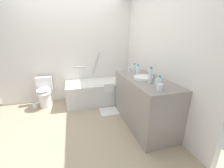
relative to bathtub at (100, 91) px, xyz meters
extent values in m
plane|color=tan|center=(-0.62, -0.90, -0.28)|extent=(4.04, 4.04, 0.00)
cube|color=silver|center=(-0.62, 0.43, 1.00)|extent=(3.44, 0.10, 2.57)
cube|color=silver|center=(0.95, -0.90, 1.00)|extent=(0.10, 2.95, 2.57)
cube|color=silver|center=(0.00, 0.00, -0.02)|extent=(1.66, 0.75, 0.52)
cube|color=white|center=(0.00, 0.00, 0.20)|extent=(1.36, 0.54, 0.09)
cylinder|color=#B4B4BA|center=(0.65, 0.00, 0.28)|extent=(0.09, 0.03, 0.03)
cylinder|color=#B4B4BA|center=(-0.03, 0.35, 0.66)|extent=(0.21, 0.03, 0.54)
cylinder|color=#B4B4BA|center=(-0.46, 0.35, 0.57)|extent=(0.32, 0.03, 0.03)
cube|color=white|center=(0.13, -0.36, 0.19)|extent=(0.22, 0.03, 0.20)
cylinder|color=white|center=(-1.31, 0.04, -0.10)|extent=(0.26, 0.26, 0.37)
ellipsoid|color=white|center=(-1.31, -0.01, 0.09)|extent=(0.33, 0.39, 0.13)
ellipsoid|color=white|center=(-1.31, -0.01, 0.17)|extent=(0.31, 0.37, 0.02)
cube|color=white|center=(-1.32, 0.22, 0.24)|extent=(0.35, 0.16, 0.31)
cylinder|color=#A5A5AA|center=(-1.32, 0.22, 0.41)|extent=(0.03, 0.03, 0.01)
cube|color=gray|center=(0.58, -1.17, 0.16)|extent=(0.63, 1.48, 0.89)
cylinder|color=white|center=(0.53, -1.20, 0.63)|extent=(0.33, 0.33, 0.04)
cylinder|color=#B9B9BF|center=(0.74, -1.20, 0.64)|extent=(0.02, 0.02, 0.07)
cylinder|color=#B9B9BF|center=(0.68, -1.20, 0.68)|extent=(0.11, 0.02, 0.02)
cylinder|color=#B9B9BF|center=(0.74, -1.26, 0.63)|extent=(0.03, 0.03, 0.04)
cylinder|color=#B9B9BF|center=(0.74, -1.14, 0.63)|extent=(0.03, 0.03, 0.04)
cylinder|color=silver|center=(0.53, -1.43, 0.73)|extent=(0.06, 0.06, 0.24)
cylinder|color=teal|center=(0.53, -1.43, 0.85)|extent=(0.04, 0.04, 0.02)
cylinder|color=silver|center=(0.52, -1.68, 0.69)|extent=(0.06, 0.06, 0.17)
cylinder|color=teal|center=(0.52, -1.68, 0.78)|extent=(0.03, 0.03, 0.02)
cylinder|color=silver|center=(0.54, -0.96, 0.70)|extent=(0.06, 0.06, 0.19)
cylinder|color=teal|center=(0.54, -0.96, 0.81)|extent=(0.03, 0.03, 0.02)
cylinder|color=silver|center=(0.56, -0.74, 0.69)|extent=(0.06, 0.06, 0.17)
cylinder|color=teal|center=(0.56, -0.74, 0.79)|extent=(0.03, 0.03, 0.02)
cylinder|color=white|center=(0.49, -1.76, 0.66)|extent=(0.08, 0.08, 0.10)
cylinder|color=white|center=(0.57, -1.55, 0.66)|extent=(0.06, 0.06, 0.10)
cylinder|color=white|center=(0.52, -0.58, 0.66)|extent=(0.07, 0.07, 0.10)
cube|color=white|center=(0.17, -0.60, -0.28)|extent=(0.58, 0.37, 0.01)
cylinder|color=white|center=(-1.56, 0.03, -0.22)|extent=(0.11, 0.11, 0.12)
camera|label=1|loc=(-0.64, -3.34, 1.31)|focal=22.91mm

